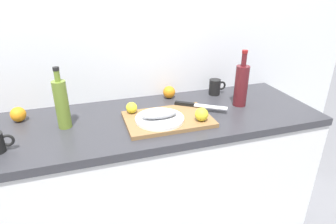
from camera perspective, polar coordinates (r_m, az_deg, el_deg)
back_wall at (r=1.67m, az=-10.07°, el=14.10°), size 3.20×0.05×2.50m
kitchen_counter at (r=1.72m, az=-6.42°, el=-15.10°), size 2.00×0.60×0.90m
cutting_board at (r=1.45m, az=-0.00°, el=-1.44°), size 0.43×0.29×0.02m
white_plate at (r=1.41m, az=-1.68°, el=-1.37°), size 0.24×0.24×0.01m
fish_fillet at (r=1.40m, az=-1.70°, el=-0.43°), size 0.18×0.08×0.04m
chef_knife at (r=1.57m, az=5.21°, el=1.44°), size 0.26×0.18×0.02m
lemon_0 at (r=1.41m, az=6.73°, el=-0.48°), size 0.07×0.07×0.07m
lemon_1 at (r=1.49m, az=-7.30°, el=0.86°), size 0.06×0.06×0.06m
olive_oil_bottle at (r=1.43m, az=-20.48°, el=1.61°), size 0.06×0.06×0.30m
wine_bottle at (r=1.65m, az=14.44°, el=5.32°), size 0.07×0.07×0.32m
coffee_mug_0 at (r=1.80m, az=9.42°, el=4.96°), size 0.11×0.07×0.10m
orange_0 at (r=1.73m, az=0.22°, el=4.01°), size 0.07×0.07×0.07m
orange_1 at (r=1.62m, az=-27.77°, el=-0.42°), size 0.08×0.08×0.08m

